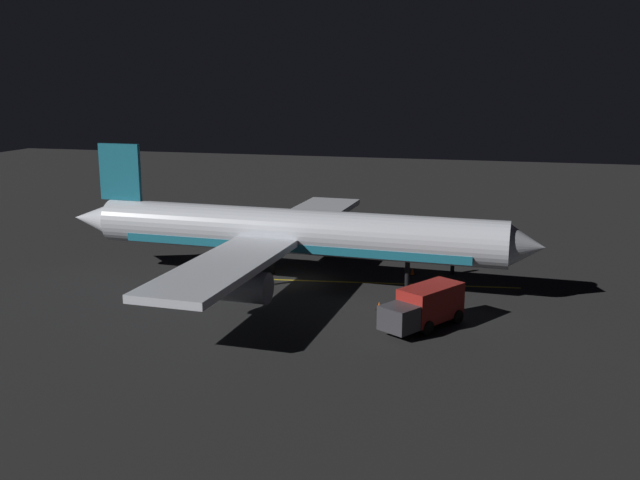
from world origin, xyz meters
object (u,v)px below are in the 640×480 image
(ground_crew_worker, at_px, (453,263))
(traffic_cone_under_wing, at_px, (412,272))
(traffic_cone_near_left, at_px, (425,313))
(baggage_truck, at_px, (425,307))
(catering_truck, at_px, (339,236))
(airliner, at_px, (287,234))
(traffic_cone_near_right, at_px, (379,306))

(ground_crew_worker, distance_m, traffic_cone_under_wing, 3.31)
(ground_crew_worker, distance_m, traffic_cone_near_left, 11.27)
(baggage_truck, distance_m, traffic_cone_under_wing, 12.43)
(catering_truck, xyz_separation_m, traffic_cone_under_wing, (7.03, 7.70, -1.02))
(airliner, height_order, traffic_cone_near_left, airliner)
(airliner, bearing_deg, ground_crew_worker, 114.65)
(airliner, relative_size, traffic_cone_near_right, 68.63)
(baggage_truck, distance_m, traffic_cone_near_left, 2.26)
(traffic_cone_near_right, height_order, traffic_cone_under_wing, same)
(traffic_cone_near_right, bearing_deg, baggage_truck, 50.29)
(airliner, bearing_deg, traffic_cone_under_wing, 116.64)
(catering_truck, xyz_separation_m, traffic_cone_near_right, (16.40, 6.64, -1.02))
(traffic_cone_near_right, bearing_deg, traffic_cone_near_left, 75.59)
(airliner, distance_m, traffic_cone_under_wing, 10.79)
(baggage_truck, relative_size, traffic_cone_under_wing, 11.50)
(baggage_truck, xyz_separation_m, catering_truck, (-19.20, -10.02, -0.06))
(baggage_truck, relative_size, ground_crew_worker, 3.64)
(ground_crew_worker, height_order, traffic_cone_near_left, ground_crew_worker)
(traffic_cone_under_wing, bearing_deg, traffic_cone_near_left, 11.95)
(ground_crew_worker, bearing_deg, traffic_cone_near_left, -4.72)
(catering_truck, bearing_deg, traffic_cone_under_wing, 47.58)
(baggage_truck, xyz_separation_m, traffic_cone_under_wing, (-12.17, -2.32, -1.08))
(traffic_cone_near_left, height_order, traffic_cone_under_wing, same)
(catering_truck, relative_size, traffic_cone_near_left, 10.80)
(baggage_truck, bearing_deg, catering_truck, -152.45)
(airliner, bearing_deg, traffic_cone_near_left, 63.41)
(traffic_cone_near_left, bearing_deg, airliner, -116.59)
(traffic_cone_near_left, relative_size, traffic_cone_near_right, 1.00)
(airliner, distance_m, baggage_truck, 13.94)
(baggage_truck, height_order, traffic_cone_near_left, baggage_truck)
(catering_truck, distance_m, ground_crew_worker, 12.35)
(catering_truck, bearing_deg, traffic_cone_near_right, 22.04)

